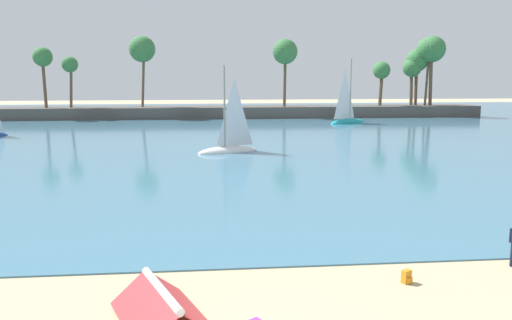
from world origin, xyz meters
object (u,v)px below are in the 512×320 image
at_px(sailboat_toward_headland, 229,144).
at_px(backpack_near_kite, 407,277).
at_px(folded_kite, 162,299).
at_px(sailboat_far_left, 347,117).

bearing_deg(sailboat_toward_headland, backpack_near_kite, -81.19).
xyz_separation_m(folded_kite, sailboat_far_left, (20.99, 56.25, 0.28)).
bearing_deg(folded_kite, sailboat_far_left, 69.53).
relative_size(folded_kite, backpack_near_kite, 8.73).
bearing_deg(folded_kite, backpack_near_kite, 13.57).
distance_m(backpack_near_kite, sailboat_far_left, 55.98).
distance_m(folded_kite, backpack_near_kite, 7.96).
distance_m(backpack_near_kite, sailboat_toward_headland, 29.15).
xyz_separation_m(folded_kite, backpack_near_kite, (7.73, 1.87, -0.43)).
distance_m(sailboat_toward_headland, sailboat_far_left, 31.12).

